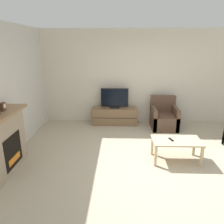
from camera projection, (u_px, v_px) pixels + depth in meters
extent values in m
plane|color=tan|center=(150.00, 164.00, 4.33)|extent=(24.00, 24.00, 0.00)
cube|color=beige|center=(141.00, 77.00, 6.36)|extent=(12.00, 0.06, 2.70)
cube|color=tan|center=(4.00, 144.00, 3.94)|extent=(0.32, 1.10, 1.08)
cube|color=black|center=(13.00, 151.00, 3.97)|extent=(0.01, 0.61, 0.60)
cube|color=orange|center=(15.00, 159.00, 4.02)|extent=(0.01, 0.42, 0.12)
cube|color=#93704C|center=(0.00, 114.00, 3.77)|extent=(0.44, 1.22, 0.05)
cube|color=brown|center=(3.00, 107.00, 3.86)|extent=(0.07, 0.11, 0.15)
cylinder|color=white|center=(5.00, 106.00, 3.85)|extent=(0.00, 0.08, 0.08)
cube|color=brown|center=(115.00, 116.00, 6.44)|extent=(1.30, 0.43, 0.49)
cube|color=black|center=(114.00, 118.00, 6.23)|extent=(1.28, 0.01, 0.01)
cube|color=black|center=(115.00, 107.00, 6.36)|extent=(0.28, 0.18, 0.04)
cube|color=black|center=(115.00, 98.00, 6.28)|extent=(0.79, 0.03, 0.54)
cube|color=black|center=(115.00, 98.00, 6.26)|extent=(0.73, 0.01, 0.48)
cube|color=brown|center=(164.00, 121.00, 6.12)|extent=(0.70, 0.76, 0.40)
cube|color=brown|center=(163.00, 103.00, 6.29)|extent=(0.70, 0.14, 0.47)
cube|color=brown|center=(153.00, 118.00, 6.10)|extent=(0.10, 0.76, 0.61)
cube|color=brown|center=(175.00, 118.00, 6.08)|extent=(0.10, 0.76, 0.61)
cube|color=#CCB289|center=(177.00, 141.00, 4.34)|extent=(0.96, 0.54, 0.03)
cube|color=#CCB289|center=(156.00, 156.00, 4.20)|extent=(0.05, 0.05, 0.42)
cube|color=#CCB289|center=(202.00, 157.00, 4.17)|extent=(0.05, 0.05, 0.42)
cube|color=#CCB289|center=(152.00, 145.00, 4.64)|extent=(0.05, 0.05, 0.42)
cube|color=#CCB289|center=(194.00, 146.00, 4.61)|extent=(0.05, 0.05, 0.42)
cube|color=black|center=(171.00, 139.00, 4.33)|extent=(0.08, 0.16, 0.02)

